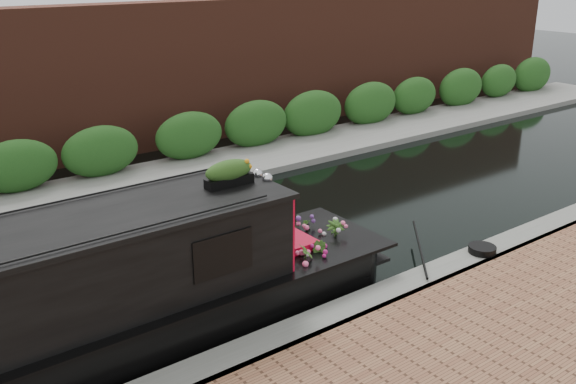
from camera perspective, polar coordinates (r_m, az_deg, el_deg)
ground at (r=11.98m, az=-6.27°, el=-5.23°), size 80.00×80.00×0.00m
near_bank_coping at (r=9.62m, az=4.19°, el=-11.96°), size 40.00×0.60×0.50m
far_bank_path at (r=15.49m, az=-14.35°, el=0.20°), size 40.00×2.40×0.34m
far_hedge at (r=16.28m, az=-15.61°, el=1.05°), size 40.00×1.10×2.80m
far_brick_wall at (r=18.17m, az=-18.13°, el=2.75°), size 40.00×1.00×8.00m
narrowboat at (r=8.79m, az=-23.16°, el=-11.24°), size 10.94×1.96×2.57m
rope_fender at (r=11.54m, az=6.17°, el=-5.36°), size 0.32×0.38×0.32m
coiled_mooring_rope at (r=11.74m, az=16.88°, el=-4.89°), size 0.48×0.48×0.12m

